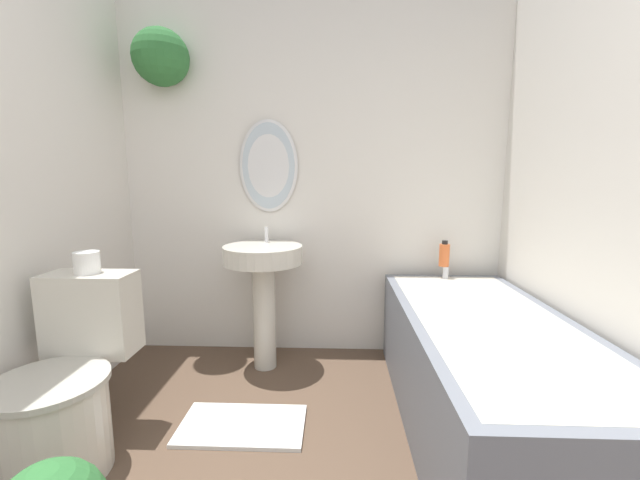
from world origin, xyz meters
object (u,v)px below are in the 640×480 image
toilet (65,391)px  shampoo_bottle (444,255)px  toilet_paper_roll (87,263)px  pedestal_sink (263,276)px  bathtub (486,373)px

toilet → shampoo_bottle: shampoo_bottle is taller
toilet → toilet_paper_roll: toilet_paper_roll is taller
toilet → toilet_paper_roll: bearing=90.0°
toilet → pedestal_sink: pedestal_sink is taller
toilet_paper_roll → shampoo_bottle: bearing=23.8°
toilet → pedestal_sink: size_ratio=0.87×
toilet_paper_roll → pedestal_sink: bearing=43.9°
bathtub → shampoo_bottle: size_ratio=10.05×
shampoo_bottle → toilet_paper_roll: bearing=-156.2°
toilet → toilet_paper_roll: (-0.00, 0.22, 0.51)m
shampoo_bottle → toilet_paper_roll: (-1.84, -0.81, 0.11)m
pedestal_sink → toilet_paper_roll: size_ratio=8.10×
bathtub → toilet_paper_roll: 1.92m
toilet → shampoo_bottle: size_ratio=4.59×
pedestal_sink → toilet_paper_roll: 0.98m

